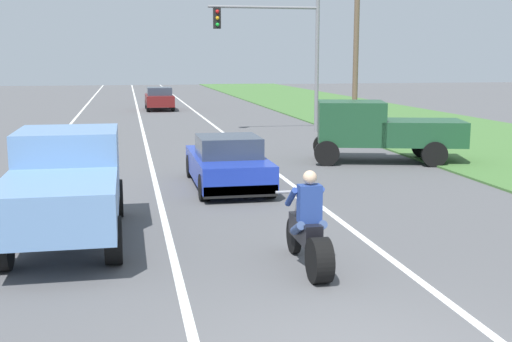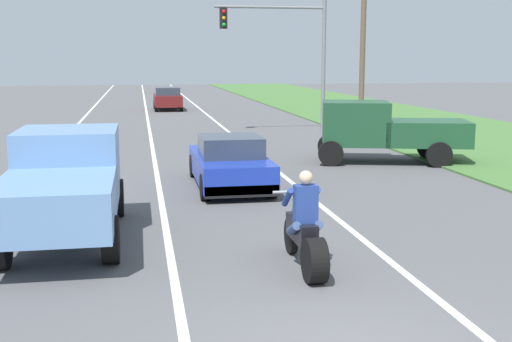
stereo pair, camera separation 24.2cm
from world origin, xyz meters
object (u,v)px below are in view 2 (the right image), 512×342
pickup_truck_right_shoulder_dark_green (384,129)px  sports_car_blue (230,163)px  motorcycle_with_rider (305,234)px  distant_car_far_ahead (168,98)px  traffic_light_mast_near (290,43)px  pickup_truck_left_lane_light_blue (64,181)px

pickup_truck_right_shoulder_dark_green → sports_car_blue: bearing=-149.3°
motorcycle_with_rider → pickup_truck_right_shoulder_dark_green: pickup_truck_right_shoulder_dark_green is taller
motorcycle_with_rider → distant_car_far_ahead: 33.88m
motorcycle_with_rider → traffic_light_mast_near: traffic_light_mast_near is taller
pickup_truck_right_shoulder_dark_green → distant_car_far_ahead: 24.32m
pickup_truck_right_shoulder_dark_green → motorcycle_with_rider: bearing=-117.1°
sports_car_blue → pickup_truck_right_shoulder_dark_green: size_ratio=0.84×
motorcycle_with_rider → distant_car_far_ahead: (-0.67, 33.87, 0.18)m
sports_car_blue → traffic_light_mast_near: 13.67m
pickup_truck_right_shoulder_dark_green → traffic_light_mast_near: traffic_light_mast_near is taller
traffic_light_mast_near → distant_car_far_ahead: (-4.91, 14.38, -3.26)m
motorcycle_with_rider → pickup_truck_left_lane_light_blue: 4.71m
sports_car_blue → pickup_truck_left_lane_light_blue: (-3.70, -4.49, 0.48)m
traffic_light_mast_near → distant_car_far_ahead: size_ratio=1.50×
sports_car_blue → distant_car_far_ahead: size_ratio=1.08×
sports_car_blue → motorcycle_with_rider: bearing=-88.1°
sports_car_blue → pickup_truck_left_lane_light_blue: bearing=-129.5°
pickup_truck_right_shoulder_dark_green → traffic_light_mast_near: size_ratio=0.86×
pickup_truck_left_lane_light_blue → traffic_light_mast_near: traffic_light_mast_near is taller
pickup_truck_left_lane_light_blue → sports_car_blue: bearing=50.5°
motorcycle_with_rider → distant_car_far_ahead: motorcycle_with_rider is taller
motorcycle_with_rider → pickup_truck_left_lane_light_blue: (-3.93, 2.54, 0.51)m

